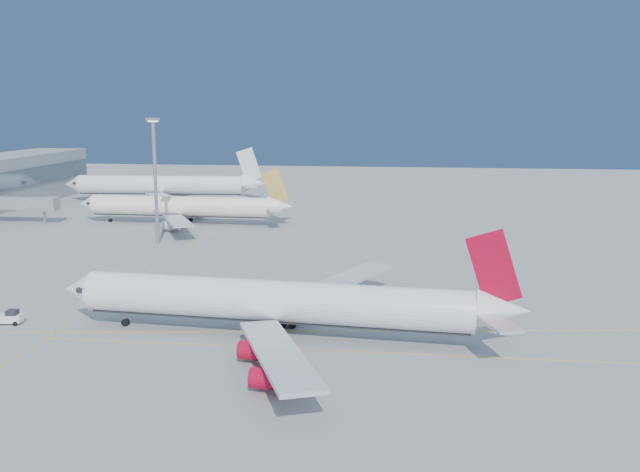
{
  "coord_description": "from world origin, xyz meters",
  "views": [
    {
      "loc": [
        7.22,
        -98.81,
        30.58
      ],
      "look_at": [
        -8.64,
        26.53,
        7.0
      ],
      "focal_mm": 40.0,
      "sensor_mm": 36.0,
      "label": 1
    }
  ],
  "objects_px": {
    "airliner_third": "(165,185)",
    "light_mast": "(155,170)",
    "pushback_tug": "(9,317)",
    "airliner_virgin": "(284,303)",
    "airliner_etihad": "(185,207)"
  },
  "relations": [
    {
      "from": "pushback_tug",
      "to": "airliner_virgin",
      "type": "bearing_deg",
      "value": -8.35
    },
    {
      "from": "airliner_etihad",
      "to": "airliner_third",
      "type": "bearing_deg",
      "value": 116.82
    },
    {
      "from": "airliner_virgin",
      "to": "light_mast",
      "type": "xyz_separation_m",
      "value": [
        -38.9,
        59.61,
        11.51
      ]
    },
    {
      "from": "airliner_virgin",
      "to": "airliner_third",
      "type": "xyz_separation_m",
      "value": [
        -60.18,
        125.72,
        0.51
      ]
    },
    {
      "from": "airliner_third",
      "to": "light_mast",
      "type": "xyz_separation_m",
      "value": [
        21.28,
        -66.11,
        11.0
      ]
    },
    {
      "from": "airliner_etihad",
      "to": "light_mast",
      "type": "height_order",
      "value": "light_mast"
    },
    {
      "from": "airliner_third",
      "to": "light_mast",
      "type": "distance_m",
      "value": 70.32
    },
    {
      "from": "airliner_virgin",
      "to": "airliner_third",
      "type": "bearing_deg",
      "value": 120.36
    },
    {
      "from": "airliner_virgin",
      "to": "airliner_third",
      "type": "height_order",
      "value": "airliner_third"
    },
    {
      "from": "airliner_third",
      "to": "pushback_tug",
      "type": "relative_size",
      "value": 16.99
    },
    {
      "from": "airliner_etihad",
      "to": "airliner_third",
      "type": "distance_m",
      "value": 44.47
    },
    {
      "from": "airliner_virgin",
      "to": "pushback_tug",
      "type": "bearing_deg",
      "value": -176.24
    },
    {
      "from": "airliner_virgin",
      "to": "light_mast",
      "type": "relative_size",
      "value": 2.31
    },
    {
      "from": "airliner_third",
      "to": "pushback_tug",
      "type": "distance_m",
      "value": 126.82
    },
    {
      "from": "pushback_tug",
      "to": "light_mast",
      "type": "distance_m",
      "value": 60.86
    }
  ]
}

